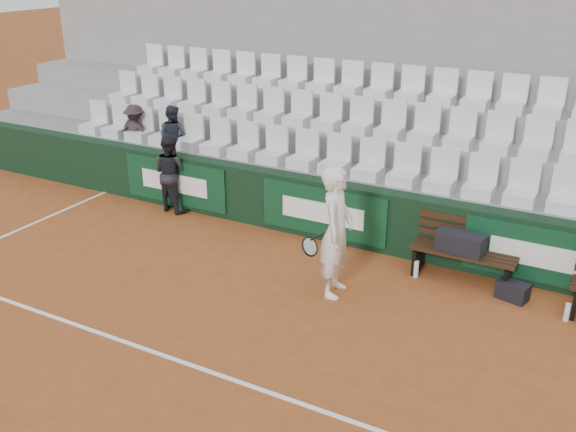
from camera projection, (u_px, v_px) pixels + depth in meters
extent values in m
plane|color=brown|center=(195.00, 367.00, 7.42)|extent=(80.00, 80.00, 0.00)
cube|color=white|center=(195.00, 366.00, 7.42)|extent=(18.00, 0.06, 0.01)
cube|color=black|center=(338.00, 212.00, 10.48)|extent=(18.00, 0.30, 1.00)
cube|color=#0C381E|center=(175.00, 183.00, 11.74)|extent=(2.20, 0.04, 0.82)
cube|color=#0C381E|center=(323.00, 212.00, 10.42)|extent=(2.20, 0.04, 0.82)
cube|color=#0C381E|center=(543.00, 256.00, 8.93)|extent=(2.20, 0.04, 0.82)
cube|color=gray|center=(353.00, 200.00, 10.98)|extent=(18.00, 0.95, 1.00)
cube|color=gray|center=(374.00, 172.00, 11.67)|extent=(18.00, 0.95, 1.45)
cube|color=gray|center=(393.00, 147.00, 12.35)|extent=(18.00, 0.95, 1.90)
cube|color=gray|center=(408.00, 76.00, 12.38)|extent=(18.00, 0.30, 4.40)
cube|color=silver|center=(351.00, 157.00, 10.53)|extent=(11.90, 0.44, 0.63)
cube|color=silver|center=(374.00, 118.00, 11.13)|extent=(11.90, 0.44, 0.63)
cube|color=white|center=(394.00, 83.00, 11.73)|extent=(11.90, 0.44, 0.63)
cube|color=#311C0E|center=(462.00, 265.00, 9.31)|extent=(1.50, 0.56, 0.45)
cube|color=black|center=(461.00, 242.00, 9.16)|extent=(0.71, 0.38, 0.29)
cube|color=black|center=(513.00, 291.00, 8.81)|extent=(0.46, 0.34, 0.25)
cylinder|color=silver|center=(416.00, 269.00, 9.41)|extent=(0.07, 0.07, 0.26)
cylinder|color=silver|center=(567.00, 312.00, 8.30)|extent=(0.07, 0.07, 0.25)
imported|color=white|center=(336.00, 232.00, 8.68)|extent=(0.55, 0.74, 1.86)
torus|color=black|center=(310.00, 247.00, 8.98)|extent=(0.19, 0.30, 0.26)
cylinder|color=black|center=(319.00, 236.00, 8.85)|extent=(0.26, 0.03, 0.20)
imported|color=black|center=(171.00, 173.00, 11.63)|extent=(0.78, 0.65, 1.44)
imported|color=#292026|center=(134.00, 110.00, 12.51)|extent=(0.79, 0.53, 1.13)
imported|color=#2E2925|center=(133.00, 113.00, 12.54)|extent=(0.62, 0.29, 1.04)
imported|color=#1F242F|center=(171.00, 113.00, 12.09)|extent=(0.61, 0.48, 1.22)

